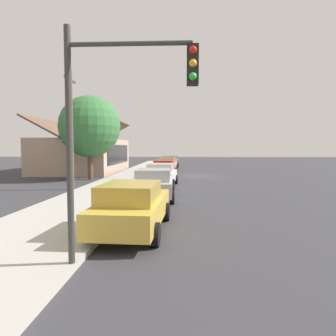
{
  "coord_description": "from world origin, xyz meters",
  "views": [
    {
      "loc": [
        -28.68,
        1.2,
        2.66
      ],
      "look_at": [
        -3.28,
        2.4,
        0.98
      ],
      "focal_mm": 32.88,
      "sensor_mm": 36.0,
      "label": 1
    }
  ],
  "objects": [
    {
      "name": "car_seafoam",
      "position": [
        14.93,
        2.75,
        0.82
      ],
      "size": [
        4.94,
        2.07,
        1.59
      ],
      "rotation": [
        0.0,
        0.0,
        0.03
      ],
      "color": "#9ED1BC",
      "rests_on": "ground"
    },
    {
      "name": "traffic_light_main",
      "position": [
        -22.26,
        2.54,
        3.49
      ],
      "size": [
        0.37,
        2.79,
        5.2
      ],
      "color": "#383833",
      "rests_on": "ground"
    },
    {
      "name": "car_ivory",
      "position": [
        -7.68,
        2.65,
        0.82
      ],
      "size": [
        4.66,
        2.22,
        1.59
      ],
      "rotation": [
        0.0,
        0.0,
        -0.06
      ],
      "color": "silver",
      "rests_on": "ground"
    },
    {
      "name": "shade_tree",
      "position": [
        -3.4,
        8.9,
        4.4
      ],
      "size": [
        5.07,
        5.07,
        6.94
      ],
      "color": "brown",
      "rests_on": "ground"
    },
    {
      "name": "storefront_building",
      "position": [
        4.75,
        11.98,
        1.93
      ],
      "size": [
        13.28,
        7.84,
        5.7
      ],
      "color": "tan",
      "rests_on": "ground"
    },
    {
      "name": "fire_hydrant_red",
      "position": [
        8.91,
        4.2,
        0.5
      ],
      "size": [
        0.22,
        0.22,
        0.71
      ],
      "color": "red",
      "rests_on": "sidewalk_curb"
    },
    {
      "name": "car_silver",
      "position": [
        -13.06,
        2.66,
        0.82
      ],
      "size": [
        4.47,
        2.19,
        1.59
      ],
      "rotation": [
        0.0,
        0.0,
        0.03
      ],
      "color": "silver",
      "rests_on": "ground"
    },
    {
      "name": "car_cherry",
      "position": [
        -1.92,
        2.83,
        0.81
      ],
      "size": [
        4.61,
        2.02,
        1.59
      ],
      "rotation": [
        0.0,
        0.0,
        -0.01
      ],
      "color": "red",
      "rests_on": "ground"
    },
    {
      "name": "car_mustard",
      "position": [
        -19.16,
        2.77,
        0.82
      ],
      "size": [
        4.87,
        2.22,
        1.59
      ],
      "rotation": [
        0.0,
        0.0,
        -0.05
      ],
      "color": "gold",
      "rests_on": "ground"
    },
    {
      "name": "sidewalk_curb",
      "position": [
        0.0,
        5.6,
        0.08
      ],
      "size": [
        60.0,
        4.2,
        0.16
      ],
      "primitive_type": "cube",
      "color": "#B2AFA8",
      "rests_on": "ground"
    },
    {
      "name": "ground_plane",
      "position": [
        0.0,
        0.0,
        0.0
      ],
      "size": [
        120.0,
        120.0,
        0.0
      ],
      "primitive_type": "plane",
      "color": "#38383D"
    },
    {
      "name": "utility_pole_wooden",
      "position": [
        -9.56,
        8.2,
        3.93
      ],
      "size": [
        1.8,
        0.24,
        7.5
      ],
      "color": "brown",
      "rests_on": "ground"
    },
    {
      "name": "car_olive",
      "position": [
        9.32,
        2.87,
        0.82
      ],
      "size": [
        4.75,
        2.19,
        1.59
      ],
      "rotation": [
        0.0,
        0.0,
        -0.04
      ],
      "color": "olive",
      "rests_on": "ground"
    },
    {
      "name": "car_coral",
      "position": [
        3.72,
        2.81,
        0.82
      ],
      "size": [
        4.8,
        2.1,
        1.59
      ],
      "rotation": [
        0.0,
        0.0,
        -0.04
      ],
      "color": "#EA8C75",
      "rests_on": "ground"
    }
  ]
}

